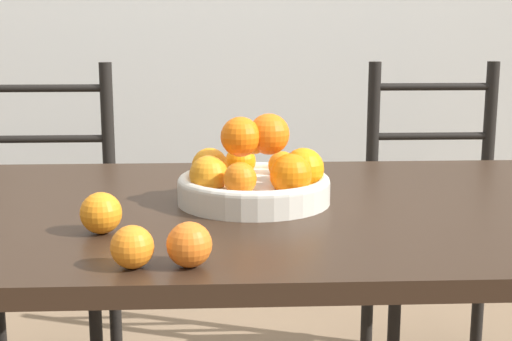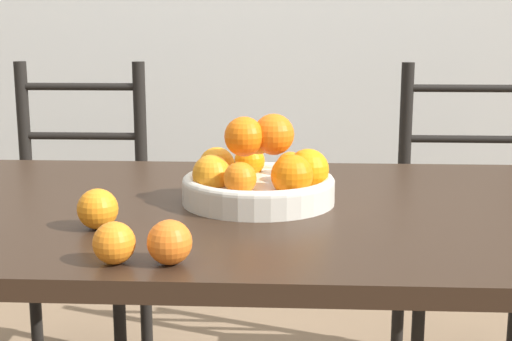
{
  "view_description": "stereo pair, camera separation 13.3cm",
  "coord_description": "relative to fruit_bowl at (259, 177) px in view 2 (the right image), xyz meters",
  "views": [
    {
      "loc": [
        -0.02,
        -1.38,
        1.12
      ],
      "look_at": [
        0.04,
        -0.08,
        0.85
      ],
      "focal_mm": 50.0,
      "sensor_mm": 36.0,
      "label": 1
    },
    {
      "loc": [
        0.11,
        -1.38,
        1.12
      ],
      "look_at": [
        0.04,
        -0.08,
        0.85
      ],
      "focal_mm": 50.0,
      "sensor_mm": 36.0,
      "label": 2
    }
  ],
  "objects": [
    {
      "name": "orange_loose_2",
      "position": [
        -0.11,
        -0.39,
        -0.02
      ],
      "size": [
        0.07,
        0.07,
        0.07
      ],
      "color": "orange",
      "rests_on": "dining_table"
    },
    {
      "name": "fruit_bowl",
      "position": [
        0.0,
        0.0,
        0.0
      ],
      "size": [
        0.31,
        0.31,
        0.18
      ],
      "color": "beige",
      "rests_on": "dining_table"
    },
    {
      "name": "dining_table",
      "position": [
        -0.04,
        -0.01,
        -0.15
      ],
      "size": [
        1.81,
        0.9,
        0.77
      ],
      "color": "black",
      "rests_on": "ground_plane"
    },
    {
      "name": "chair_left",
      "position": [
        -0.61,
        0.71,
        -0.35
      ],
      "size": [
        0.42,
        0.4,
        1.01
      ],
      "rotation": [
        0.0,
        0.0,
        0.01
      ],
      "color": "black",
      "rests_on": "ground_plane"
    },
    {
      "name": "orange_loose_0",
      "position": [
        -0.27,
        -0.2,
        -0.02
      ],
      "size": [
        0.07,
        0.07,
        0.07
      ],
      "color": "orange",
      "rests_on": "dining_table"
    },
    {
      "name": "orange_loose_1",
      "position": [
        -0.2,
        -0.39,
        -0.02
      ],
      "size": [
        0.06,
        0.06,
        0.06
      ],
      "color": "orange",
      "rests_on": "dining_table"
    },
    {
      "name": "chair_right",
      "position": [
        0.61,
        0.71,
        -0.35
      ],
      "size": [
        0.42,
        0.4,
        1.01
      ],
      "rotation": [
        0.0,
        0.0,
        0.0
      ],
      "color": "black",
      "rests_on": "ground_plane"
    }
  ]
}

